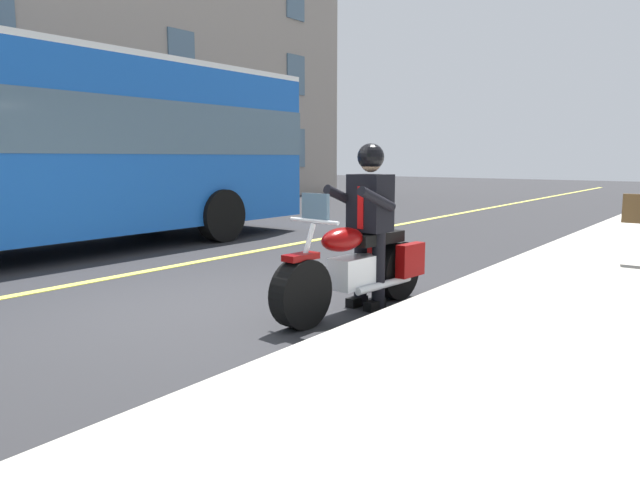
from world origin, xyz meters
name	(u,v)px	position (x,y,z in m)	size (l,w,h in m)	color
ground_plane	(189,307)	(0.00, 0.00, 0.00)	(80.00, 80.00, 0.00)	#28282B
lane_center_stripe	(86,283)	(0.00, -2.00, 0.01)	(60.00, 0.16, 0.01)	#E5DB4C
motorcycle_main	(358,268)	(-0.97, 1.53, 0.45)	(2.22, 0.71, 1.26)	black
rider_main	(369,211)	(-1.16, 1.54, 1.04)	(0.65, 0.59, 1.74)	black
bus_near	(13,139)	(-0.41, -4.53, 1.87)	(11.05, 2.70, 3.30)	blue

